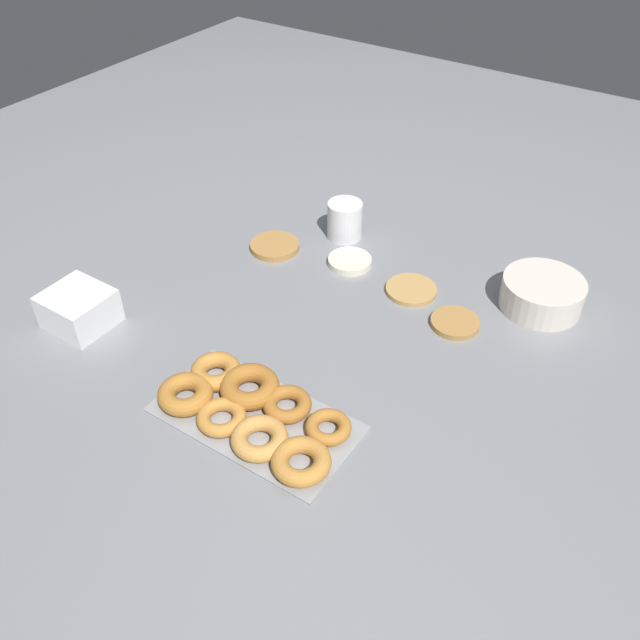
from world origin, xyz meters
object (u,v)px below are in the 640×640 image
at_px(pancake_3, 275,246).
at_px(paper_cup, 345,220).
at_px(pancake_0, 411,290).
at_px(pancake_1, 455,323).
at_px(donut_tray, 250,410).
at_px(container_stack, 79,309).
at_px(pancake_2, 350,261).
at_px(batter_bowl, 542,294).

bearing_deg(pancake_3, paper_cup, 51.59).
height_order(pancake_0, pancake_1, pancake_1).
bearing_deg(paper_cup, donut_tray, -73.59).
bearing_deg(pancake_0, container_stack, -137.64).
height_order(pancake_1, pancake_2, pancake_2).
xyz_separation_m(pancake_1, donut_tray, (-0.19, -0.44, 0.01)).
bearing_deg(pancake_2, pancake_0, -5.11).
relative_size(batter_bowl, container_stack, 1.36).
xyz_separation_m(donut_tray, paper_cup, (-0.18, 0.60, 0.03)).
distance_m(pancake_0, pancake_3, 0.35).
xyz_separation_m(pancake_2, donut_tray, (0.10, -0.50, 0.01)).
distance_m(pancake_0, batter_bowl, 0.28).
distance_m(pancake_1, pancake_2, 0.30).
xyz_separation_m(pancake_3, paper_cup, (0.11, 0.14, 0.04)).
height_order(container_stack, paper_cup, paper_cup).
distance_m(pancake_3, batter_bowl, 0.62).
bearing_deg(pancake_2, paper_cup, 127.98).
distance_m(pancake_3, paper_cup, 0.18).
relative_size(pancake_0, pancake_1, 1.11).
relative_size(pancake_0, pancake_2, 1.11).
distance_m(container_stack, paper_cup, 0.65).
xyz_separation_m(pancake_0, batter_bowl, (0.25, 0.11, 0.03)).
distance_m(batter_bowl, paper_cup, 0.49).
bearing_deg(donut_tray, pancake_2, 101.48).
bearing_deg(batter_bowl, paper_cup, 179.70).
bearing_deg(container_stack, batter_bowl, 36.94).
xyz_separation_m(pancake_2, pancake_3, (-0.18, -0.04, -0.00)).
bearing_deg(paper_cup, pancake_3, -128.41).
relative_size(pancake_2, paper_cup, 1.11).
height_order(donut_tray, container_stack, container_stack).
bearing_deg(container_stack, donut_tray, -1.67).
xyz_separation_m(pancake_1, container_stack, (-0.65, -0.42, 0.03)).
xyz_separation_m(pancake_0, pancake_2, (-0.17, 0.02, 0.00)).
distance_m(pancake_0, paper_cup, 0.27).
xyz_separation_m(batter_bowl, container_stack, (-0.77, -0.58, 0.00)).
bearing_deg(pancake_3, batter_bowl, 12.68).
xyz_separation_m(pancake_2, container_stack, (-0.35, -0.49, 0.03)).
height_order(pancake_1, batter_bowl, batter_bowl).
height_order(pancake_3, container_stack, container_stack).
relative_size(pancake_1, pancake_2, 1.00).
xyz_separation_m(pancake_0, pancake_1, (0.13, -0.05, 0.00)).
distance_m(pancake_2, pancake_3, 0.19).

